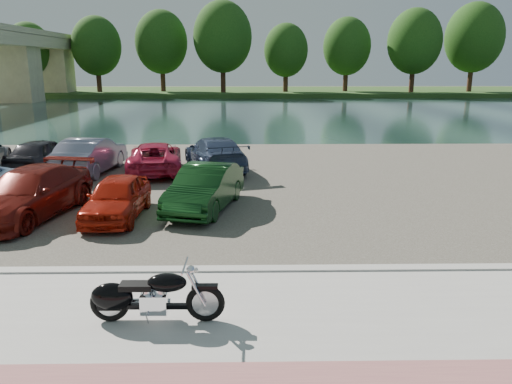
% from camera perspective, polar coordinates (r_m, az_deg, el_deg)
% --- Properties ---
extents(ground, '(200.00, 200.00, 0.00)m').
position_cam_1_polar(ground, '(9.23, -3.37, -14.31)').
color(ground, '#595447').
rests_on(ground, ground).
extents(promenade, '(60.00, 6.00, 0.10)m').
position_cam_1_polar(promenade, '(8.34, -3.65, -17.30)').
color(promenade, '#ABA8A1').
rests_on(promenade, ground).
extents(kerb, '(60.00, 0.30, 0.14)m').
position_cam_1_polar(kerb, '(11.00, -2.96, -8.99)').
color(kerb, '#ABA8A1').
rests_on(kerb, ground).
extents(parking_lot, '(60.00, 18.00, 0.04)m').
position_cam_1_polar(parking_lot, '(19.60, -2.11, 1.35)').
color(parking_lot, '#3F3B32').
rests_on(parking_lot, ground).
extents(river, '(120.00, 40.00, 0.00)m').
position_cam_1_polar(river, '(48.30, -1.48, 9.08)').
color(river, '#172A2A').
rests_on(river, ground).
extents(far_bank, '(120.00, 24.00, 0.60)m').
position_cam_1_polar(far_bank, '(80.20, -1.31, 11.39)').
color(far_bank, '#244017').
rests_on(far_bank, ground).
extents(far_trees, '(70.25, 10.68, 12.52)m').
position_cam_1_polar(far_trees, '(74.06, 2.15, 16.70)').
color(far_trees, '#381F14').
rests_on(far_trees, far_bank).
extents(motorcycle, '(2.33, 0.75, 1.05)m').
position_cam_1_polar(motorcycle, '(8.95, -12.63, -11.58)').
color(motorcycle, black).
rests_on(motorcycle, promenade).
extents(car_3, '(2.91, 5.21, 1.43)m').
position_cam_1_polar(car_3, '(16.10, -24.48, -0.14)').
color(car_3, maroon).
rests_on(car_3, parking_lot).
extents(car_4, '(1.54, 3.67, 1.24)m').
position_cam_1_polar(car_4, '(15.11, -15.61, -0.61)').
color(car_4, '#A71A0B').
rests_on(car_4, parking_lot).
extents(car_5, '(2.38, 4.39, 1.37)m').
position_cam_1_polar(car_5, '(15.50, -5.85, 0.47)').
color(car_5, black).
rests_on(car_5, parking_lot).
extents(car_8, '(2.00, 4.19, 1.38)m').
position_cam_1_polar(car_8, '(23.12, -23.28, 3.98)').
color(car_8, black).
rests_on(car_8, parking_lot).
extents(car_9, '(2.03, 4.67, 1.49)m').
position_cam_1_polar(car_9, '(21.82, -18.36, 4.01)').
color(car_9, slate).
rests_on(car_9, parking_lot).
extents(car_10, '(2.74, 4.85, 1.28)m').
position_cam_1_polar(car_10, '(21.21, -11.46, 3.89)').
color(car_10, '#AB1C3B').
rests_on(car_10, parking_lot).
extents(car_11, '(3.29, 5.26, 1.42)m').
position_cam_1_polar(car_11, '(21.41, -4.70, 4.42)').
color(car_11, '#2C3955').
rests_on(car_11, parking_lot).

